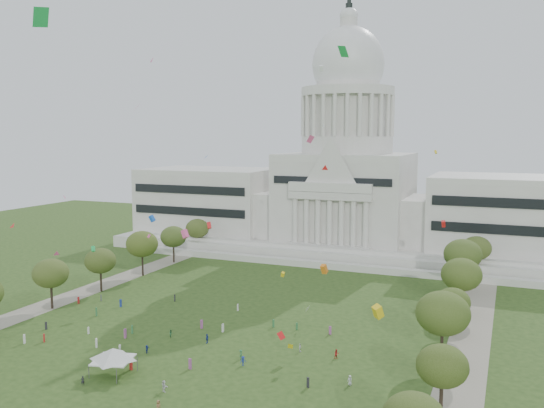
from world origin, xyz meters
name	(u,v)px	position (x,y,z in m)	size (l,w,h in m)	color
ground	(176,364)	(0.00, 0.00, 0.00)	(400.00, 400.00, 0.00)	#2A4618
capitol	(346,188)	(0.00, 113.59, 22.30)	(160.00, 64.50, 91.30)	silver
path_left	(79,293)	(-48.00, 30.00, 0.02)	(8.00, 160.00, 0.04)	gray
path_right	(469,345)	(48.00, 30.00, 0.02)	(8.00, 160.00, 0.04)	gray
row_tree_r_1	(442,366)	(46.22, -1.75, 7.66)	(7.58, 7.58, 10.78)	black
row_tree_l_2	(51,273)	(-45.04, 17.30, 8.51)	(8.42, 8.42, 11.97)	black
row_tree_r_2	(443,313)	(44.17, 17.44, 9.66)	(9.55, 9.55, 13.58)	black
row_tree_l_3	(100,261)	(-44.09, 33.92, 8.21)	(8.12, 8.12, 11.55)	black
row_tree_r_3	(453,302)	(44.40, 34.48, 7.08)	(7.01, 7.01, 9.98)	black
row_tree_l_4	(142,244)	(-44.08, 52.42, 9.39)	(9.29, 9.29, 13.21)	black
row_tree_r_4	(461,275)	(44.76, 50.04, 9.29)	(9.19, 9.19, 13.06)	black
row_tree_l_5	(173,237)	(-45.22, 71.01, 8.42)	(8.33, 8.33, 11.85)	black
row_tree_r_5	(463,255)	(43.49, 70.19, 9.93)	(9.82, 9.82, 13.96)	black
row_tree_l_6	(197,228)	(-46.87, 89.14, 8.27)	(8.19, 8.19, 11.64)	black
row_tree_r_6	(477,248)	(45.96, 88.13, 8.51)	(8.42, 8.42, 11.97)	black
event_tent	(113,354)	(-7.39, -8.11, 3.73)	(10.52, 10.52, 4.81)	#4C4C4C
person_0	(350,380)	(31.20, 3.45, 0.83)	(0.81, 0.53, 1.66)	silver
person_2	(337,354)	(26.01, 13.48, 0.90)	(0.88, 0.54, 1.80)	#B21E1E
person_3	(241,354)	(9.79, 6.53, 0.88)	(1.14, 0.59, 1.77)	#33723F
person_4	(207,339)	(0.16, 11.25, 0.95)	(1.11, 0.61, 1.90)	navy
person_5	(147,349)	(-7.87, 2.37, 0.77)	(1.42, 0.56, 1.53)	navy
person_6	(158,406)	(7.36, -16.60, 0.94)	(0.91, 0.60, 1.87)	olive
person_7	(83,381)	(-9.37, -13.54, 0.81)	(0.59, 0.43, 1.62)	#26262B
person_8	(171,333)	(-8.37, 11.49, 0.78)	(0.76, 0.47, 1.56)	#33723F
person_9	(243,361)	(11.47, 4.01, 0.86)	(1.11, 0.57, 1.72)	navy
person_10	(300,348)	(18.68, 14.01, 0.81)	(0.95, 0.52, 1.62)	silver
person_11	(164,386)	(4.35, -10.47, 0.95)	(1.77, 0.70, 1.91)	silver
distant_crowd	(152,329)	(-13.29, 11.98, 0.89)	(67.54, 39.30, 1.95)	#26262B
kite_swarm	(209,225)	(2.83, 7.88, 24.41)	(79.17, 105.32, 63.14)	yellow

